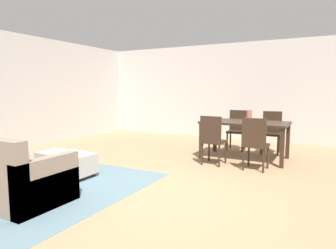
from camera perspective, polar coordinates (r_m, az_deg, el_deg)
name	(u,v)px	position (r m, az deg, el deg)	size (l,w,h in m)	color
ground_plane	(159,192)	(4.16, -1.70, -12.89)	(10.80, 10.80, 0.00)	#9E7A56
wall_back	(248,91)	(8.62, 15.14, 6.15)	(9.00, 0.12, 2.70)	beige
area_rug	(35,184)	(4.89, -24.12, -10.40)	(3.00, 2.80, 0.01)	slate
ottoman_table	(66,163)	(5.13, -19.00, -6.92)	(0.95, 0.46, 0.38)	#B7AD9E
dining_table	(245,126)	(6.17, 14.57, -0.26)	(1.66, 0.96, 0.76)	#332319
dining_chair_near_left	(212,137)	(5.54, 8.53, -2.47)	(0.42, 0.42, 0.92)	#332319
dining_chair_near_right	(255,141)	(5.32, 16.38, -3.04)	(0.42, 0.42, 0.92)	#332319
dining_chair_far_left	(237,128)	(7.10, 13.14, -0.57)	(0.43, 0.43, 0.92)	#332319
dining_chair_far_right	(271,130)	(6.92, 19.25, -0.95)	(0.42, 0.42, 0.92)	#332319
vase_centerpiece	(249,116)	(6.13, 15.29, 1.60)	(0.11, 0.11, 0.23)	#B26659
book_on_ottoman	(73,152)	(5.04, -17.72, -5.05)	(0.26, 0.20, 0.03)	silver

